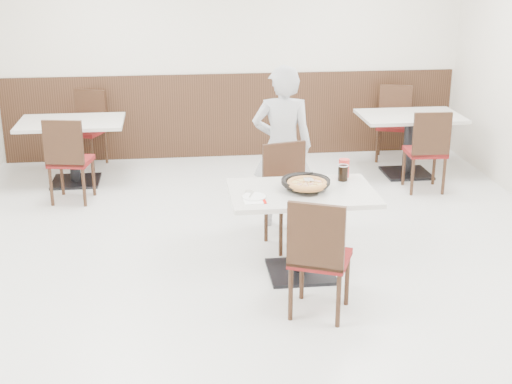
{
  "coord_description": "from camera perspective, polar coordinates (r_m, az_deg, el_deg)",
  "views": [
    {
      "loc": [
        -0.78,
        -5.68,
        2.67
      ],
      "look_at": [
        -0.14,
        -0.3,
        0.79
      ],
      "focal_mm": 50.0,
      "sensor_mm": 36.0,
      "label": 1
    }
  ],
  "objects": [
    {
      "name": "wall_back",
      "position": [
        9.3,
        -1.93,
        11.29
      ],
      "size": [
        6.0,
        0.04,
        2.8
      ],
      "primitive_type": "cube",
      "color": "beige",
      "rests_on": "floor"
    },
    {
      "name": "bg_table_left",
      "position": [
        8.63,
        -14.39,
        3.11
      ],
      "size": [
        1.24,
        0.87,
        0.75
      ],
      "primitive_type": null,
      "rotation": [
        0.0,
        0.0,
        -0.06
      ],
      "color": "beige",
      "rests_on": "floor"
    },
    {
      "name": "cola_glass",
      "position": [
        6.16,
        6.96,
        1.5
      ],
      "size": [
        0.09,
        0.09,
        0.13
      ],
      "primitive_type": "cylinder",
      "rotation": [
        0.0,
        0.0,
        -0.12
      ],
      "color": "black",
      "rests_on": "main_table"
    },
    {
      "name": "pizza_server",
      "position": [
        5.88,
        4.23,
        1.02
      ],
      "size": [
        0.08,
        0.1,
        0.0
      ],
      "primitive_type": "cube",
      "rotation": [
        0.0,
        0.0,
        0.05
      ],
      "color": "white",
      "rests_on": "pizza"
    },
    {
      "name": "trivet",
      "position": [
        5.93,
        4.22,
        0.39
      ],
      "size": [
        0.15,
        0.15,
        0.04
      ],
      "primitive_type": "cylinder",
      "rotation": [
        0.0,
        0.0,
        -0.12
      ],
      "color": "black",
      "rests_on": "main_table"
    },
    {
      "name": "bg_chair_left_near",
      "position": [
        7.99,
        -14.61,
        2.57
      ],
      "size": [
        0.49,
        0.49,
        0.95
      ],
      "primitive_type": null,
      "rotation": [
        0.0,
        0.0,
        -0.19
      ],
      "color": "black",
      "rests_on": "floor"
    },
    {
      "name": "wall_front",
      "position": [
        2.64,
        11.51,
        -9.98
      ],
      "size": [
        6.0,
        0.04,
        2.8
      ],
      "primitive_type": "cube",
      "color": "beige",
      "rests_on": "floor"
    },
    {
      "name": "pizza_pan",
      "position": [
        5.91,
        3.99,
        0.59
      ],
      "size": [
        0.41,
        0.41,
        0.01
      ],
      "primitive_type": "cylinder",
      "rotation": [
        0.0,
        0.0,
        -0.12
      ],
      "color": "black",
      "rests_on": "trivet"
    },
    {
      "name": "side_plate",
      "position": [
        5.71,
        -0.16,
        -0.39
      ],
      "size": [
        0.21,
        0.21,
        0.01
      ],
      "primitive_type": "cylinder",
      "rotation": [
        0.0,
        0.0,
        -0.12
      ],
      "color": "white",
      "rests_on": "napkin"
    },
    {
      "name": "bg_chair_left_far",
      "position": [
        9.24,
        -13.53,
        4.87
      ],
      "size": [
        0.55,
        0.55,
        0.95
      ],
      "primitive_type": null,
      "rotation": [
        0.0,
        0.0,
        2.74
      ],
      "color": "black",
      "rests_on": "floor"
    },
    {
      "name": "napkin",
      "position": [
        5.65,
        -0.12,
        -0.68
      ],
      "size": [
        0.17,
        0.17,
        0.0
      ],
      "primitive_type": "cube",
      "rotation": [
        0.0,
        0.0,
        0.02
      ],
      "color": "white",
      "rests_on": "main_table"
    },
    {
      "name": "fork",
      "position": [
        5.74,
        -0.37,
        -0.2
      ],
      "size": [
        0.06,
        0.15,
        0.0
      ],
      "primitive_type": "cube",
      "rotation": [
        0.0,
        0.0,
        -0.33
      ],
      "color": "white",
      "rests_on": "side_plate"
    },
    {
      "name": "diner_person",
      "position": [
        6.96,
        2.12,
        3.61
      ],
      "size": [
        0.62,
        0.44,
        1.61
      ],
      "primitive_type": "imported",
      "rotation": [
        0.0,
        0.0,
        3.04
      ],
      "color": "silver",
      "rests_on": "floor"
    },
    {
      "name": "bg_chair_right_near",
      "position": [
        8.31,
        13.38,
        3.3
      ],
      "size": [
        0.44,
        0.44,
        0.95
      ],
      "primitive_type": null,
      "rotation": [
        0.0,
        0.0,
        -0.05
      ],
      "color": "black",
      "rests_on": "floor"
    },
    {
      "name": "wainscot_back",
      "position": [
        9.43,
        -1.86,
        6.15
      ],
      "size": [
        5.9,
        0.03,
        1.1
      ],
      "primitive_type": "cube",
      "color": "black",
      "rests_on": "floor"
    },
    {
      "name": "chair_far",
      "position": [
        6.55,
        2.87,
        -0.46
      ],
      "size": [
        0.51,
        0.51,
        0.95
      ],
      "primitive_type": null,
      "rotation": [
        0.0,
        0.0,
        3.39
      ],
      "color": "black",
      "rests_on": "floor"
    },
    {
      "name": "main_table",
      "position": [
        6.02,
        3.65,
        -3.27
      ],
      "size": [
        1.29,
        0.94,
        0.75
      ],
      "primitive_type": null,
      "rotation": [
        0.0,
        0.0,
        -0.12
      ],
      "color": "beige",
      "rests_on": "floor"
    },
    {
      "name": "floor",
      "position": [
        6.32,
        0.96,
        -5.82
      ],
      "size": [
        7.0,
        7.0,
        0.0
      ],
      "primitive_type": "plane",
      "color": "beige",
      "rests_on": "ground"
    },
    {
      "name": "bg_table_right",
      "position": [
        8.86,
        12.09,
        3.71
      ],
      "size": [
        1.27,
        0.91,
        0.75
      ],
      "primitive_type": null,
      "rotation": [
        0.0,
        0.0,
        -0.09
      ],
      "color": "beige",
      "rests_on": "floor"
    },
    {
      "name": "red_cup",
      "position": [
        6.26,
        7.05,
        1.91
      ],
      "size": [
        0.11,
        0.11,
        0.16
      ],
      "primitive_type": "cylinder",
      "rotation": [
        0.0,
        0.0,
        -0.12
      ],
      "color": "red",
      "rests_on": "main_table"
    },
    {
      "name": "bg_chair_right_far",
      "position": [
        9.44,
        10.93,
        5.35
      ],
      "size": [
        0.54,
        0.54,
        0.95
      ],
      "primitive_type": null,
      "rotation": [
        0.0,
        0.0,
        2.79
      ],
      "color": "black",
      "rests_on": "floor"
    },
    {
      "name": "chair_near",
      "position": [
        5.36,
        5.18,
        -5.07
      ],
      "size": [
        0.55,
        0.55,
        0.95
      ],
      "primitive_type": null,
      "rotation": [
        0.0,
        0.0,
        -0.41
      ],
      "color": "black",
      "rests_on": "floor"
    },
    {
      "name": "pizza",
      "position": [
        5.84,
        4.09,
        0.53
      ],
      "size": [
        0.34,
        0.34,
        0.02
      ],
      "primitive_type": "cylinder",
      "rotation": [
        0.0,
        0.0,
        -0.12
      ],
      "color": "tan",
      "rests_on": "pizza_pan"
    }
  ]
}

